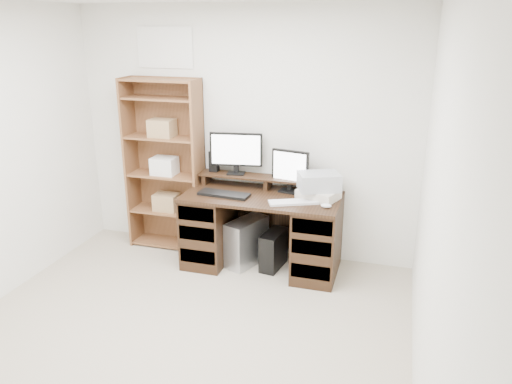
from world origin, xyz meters
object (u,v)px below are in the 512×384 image
at_px(desk, 262,230).
at_px(tower_black, 274,250).
at_px(tower_silver, 247,242).
at_px(monitor_wide, 236,151).
at_px(monitor_small, 290,169).
at_px(bookshelf, 165,164).
at_px(printer, 318,194).

height_order(desk, tower_black, desk).
relative_size(desk, tower_silver, 3.19).
relative_size(monitor_wide, monitor_small, 1.27).
xyz_separation_m(desk, tower_silver, (-0.16, 0.00, -0.15)).
relative_size(desk, bookshelf, 0.83).
height_order(monitor_wide, monitor_small, monitor_wide).
bearing_deg(monitor_wide, bookshelf, 172.86).
bearing_deg(monitor_wide, monitor_small, -13.71).
xyz_separation_m(tower_black, bookshelf, (-1.23, 0.21, 0.73)).
height_order(monitor_small, tower_black, monitor_small).
relative_size(monitor_small, printer, 1.15).
bearing_deg(printer, monitor_small, 175.62).
relative_size(desk, monitor_wide, 2.86).
xyz_separation_m(monitor_wide, printer, (0.87, -0.18, -0.31)).
bearing_deg(tower_silver, monitor_wide, 149.56).
bearing_deg(monitor_small, desk, -129.80).
distance_m(monitor_wide, monitor_small, 0.58).
bearing_deg(desk, printer, 5.43).
bearing_deg(tower_silver, bookshelf, -170.49).
bearing_deg(monitor_small, bookshelf, -170.06).
distance_m(monitor_small, bookshelf, 1.34).
bearing_deg(monitor_wide, printer, -20.49).
height_order(monitor_wide, tower_silver, monitor_wide).
xyz_separation_m(desk, monitor_wide, (-0.34, 0.23, 0.71)).
bearing_deg(printer, tower_silver, -157.08).
bearing_deg(monitor_wide, tower_silver, -60.98).
distance_m(monitor_small, tower_silver, 0.85).
bearing_deg(desk, tower_black, 1.57).
bearing_deg(bookshelf, desk, -10.81).
distance_m(desk, tower_black, 0.23).
relative_size(desk, monitor_small, 3.65).
height_order(desk, monitor_small, monitor_small).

